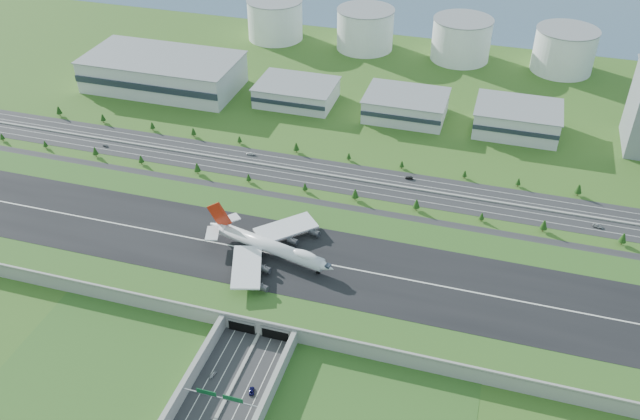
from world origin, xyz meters
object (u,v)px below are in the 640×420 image
(car_5, at_px, (409,178))
(car_6, at_px, (598,226))
(car_0, at_px, (213,375))
(car_4, at_px, (105,146))
(boeing_747, at_px, (270,246))
(car_7, at_px, (250,154))
(car_2, at_px, (252,391))
(fuel_tank_a, at_px, (275,20))

(car_5, xyz_separation_m, car_6, (114.15, -19.58, 0.02))
(car_0, xyz_separation_m, car_6, (168.71, 165.69, 0.10))
(car_6, bearing_deg, car_4, 104.74)
(boeing_747, height_order, car_7, boeing_747)
(car_2, height_order, car_4, car_4)
(fuel_tank_a, bearing_deg, car_7, -75.03)
(car_5, bearing_deg, car_4, -89.63)
(car_2, distance_m, car_4, 243.18)
(car_4, xyz_separation_m, car_7, (100.00, 18.51, 0.14))
(car_0, bearing_deg, car_4, 147.50)
(fuel_tank_a, bearing_deg, car_5, -51.28)
(car_7, bearing_deg, car_2, 21.82)
(fuel_tank_a, height_order, car_4, fuel_tank_a)
(car_2, distance_m, car_6, 225.24)
(boeing_747, bearing_deg, car_4, 163.04)
(car_0, height_order, car_5, car_5)
(car_2, bearing_deg, fuel_tank_a, -91.37)
(car_0, bearing_deg, car_5, 88.17)
(car_7, bearing_deg, car_6, 85.42)
(fuel_tank_a, distance_m, car_4, 228.68)
(fuel_tank_a, relative_size, car_6, 8.28)
(boeing_747, distance_m, car_2, 84.90)
(boeing_747, height_order, car_5, boeing_747)
(car_4, distance_m, car_5, 209.79)
(boeing_747, relative_size, car_7, 13.25)
(car_0, bearing_deg, car_2, 4.64)
(car_2, relative_size, car_5, 0.97)
(car_2, bearing_deg, car_6, -150.88)
(car_6, bearing_deg, car_0, 149.27)
(car_4, bearing_deg, car_6, -79.70)
(car_0, relative_size, car_4, 1.05)
(boeing_747, distance_m, car_6, 191.46)
(car_6, bearing_deg, boeing_747, 132.26)
(car_0, xyz_separation_m, car_7, (-54.35, 184.48, 0.11))
(fuel_tank_a, xyz_separation_m, car_7, (54.85, -205.05, -16.54))
(fuel_tank_a, height_order, car_5, fuel_tank_a)
(car_4, bearing_deg, car_2, -123.84)
(car_2, bearing_deg, car_0, -29.52)
(fuel_tank_a, bearing_deg, car_0, -74.34)
(boeing_747, bearing_deg, fuel_tank_a, 122.12)
(fuel_tank_a, relative_size, car_2, 10.32)
(car_2, distance_m, car_5, 191.91)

